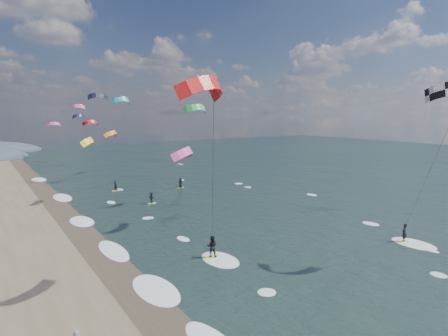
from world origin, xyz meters
TOP-DOWN VIEW (x-y plane):
  - ground at (0.00, 0.00)m, footprint 260.00×260.00m
  - wet_sand_strip at (-12.00, 10.00)m, footprint 3.00×240.00m
  - kitesurfer_near_b at (-6.76, 4.47)m, footprint 7.29×9.04m
  - far_kitesurfers at (1.49, 34.20)m, footprint 10.69×11.79m
  - bg_kite_field at (-0.40, 52.55)m, footprint 13.59×78.15m
  - shoreline_surf at (-10.80, 14.75)m, footprint 2.40×79.40m

SIDE VIEW (x-z plane):
  - ground at x=0.00m, z-range 0.00..0.00m
  - shoreline_surf at x=-10.80m, z-range -0.06..0.06m
  - wet_sand_strip at x=-12.00m, z-range 0.00..0.01m
  - far_kitesurfers at x=1.49m, z-range -0.02..1.65m
  - kitesurfer_near_b at x=-6.76m, z-range 2.47..17.41m
  - bg_kite_field at x=-0.40m, z-range 6.97..15.05m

